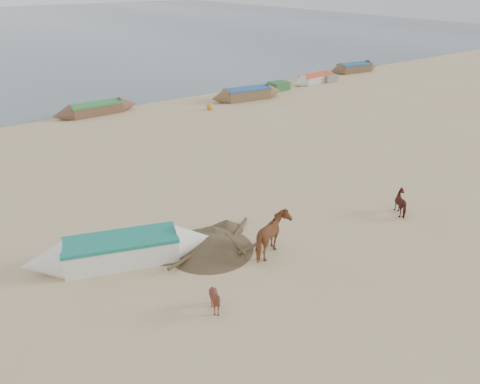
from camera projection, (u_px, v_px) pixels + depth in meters
name	position (u px, v px, depth m)	size (l,w,h in m)	color
ground	(310.00, 261.00, 15.55)	(140.00, 140.00, 0.00)	tan
cow_adult	(272.00, 236.00, 15.57)	(0.79, 1.73, 1.46)	brown
calf_front	(216.00, 301.00, 13.00)	(0.68, 0.77, 0.85)	#58281B
calf_right	(404.00, 203.00, 18.39)	(0.93, 0.79, 0.93)	#54221B
near_canoe	(122.00, 250.00, 15.32)	(6.19, 1.26, 0.89)	white
debris_pile	(209.00, 243.00, 16.08)	(3.07, 3.07, 0.50)	brown
waterline_canoes	(118.00, 108.00, 31.38)	(55.14, 5.05, 0.92)	brown
beach_clutter	(148.00, 108.00, 31.91)	(42.54, 5.18, 0.64)	#2B613B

